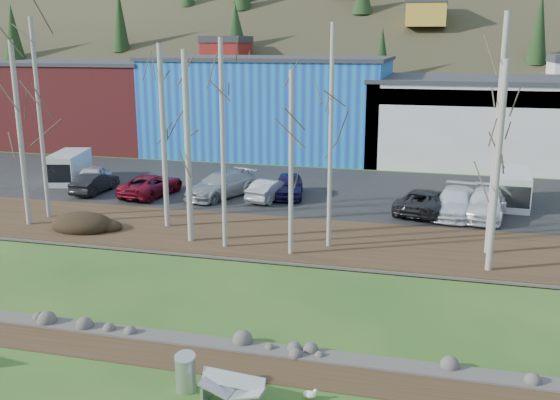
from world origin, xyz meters
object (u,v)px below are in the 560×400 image
(car_0, at_px, (94,176))
(car_7, at_px, (485,204))
(car_4, at_px, (289,185))
(car_9, at_px, (455,202))
(car_6, at_px, (429,201))
(car_1, at_px, (95,183))
(van_grey, at_px, (68,168))
(bench_damaged, at_px, (232,389))
(car_3, at_px, (221,185))
(van_white, at_px, (511,189))
(litter_bin, at_px, (186,374))
(seagull, at_px, (310,394))
(car_5, at_px, (270,190))
(car_2, at_px, (151,185))
(car_8, at_px, (423,201))

(car_0, bearing_deg, car_7, 158.77)
(car_4, xyz_separation_m, car_9, (9.98, -1.94, 0.02))
(car_6, bearing_deg, car_1, 15.16)
(van_grey, bearing_deg, bench_damaged, -63.41)
(car_3, distance_m, van_white, 17.45)
(car_3, relative_size, van_grey, 1.09)
(litter_bin, bearing_deg, car_1, 126.04)
(seagull, bearing_deg, car_5, 86.43)
(car_4, bearing_deg, bench_damaged, -91.57)
(car_2, height_order, car_9, car_9)
(car_5, height_order, car_8, car_8)
(car_4, bearing_deg, van_grey, 167.37)
(litter_bin, bearing_deg, car_9, 69.50)
(car_9, bearing_deg, bench_damaged, -97.18)
(litter_bin, bearing_deg, car_4, 96.08)
(car_5, bearing_deg, car_0, 12.14)
(car_3, distance_m, car_5, 3.18)
(car_0, relative_size, car_6, 0.90)
(car_2, bearing_deg, car_0, -5.86)
(car_6, bearing_deg, car_2, 14.61)
(car_4, bearing_deg, car_0, 172.16)
(car_0, bearing_deg, car_9, 158.58)
(car_3, height_order, car_9, car_3)
(car_0, height_order, car_5, car_0)
(car_3, bearing_deg, bench_damaged, -46.63)
(bench_damaged, distance_m, van_white, 25.48)
(car_6, distance_m, van_white, 5.50)
(seagull, bearing_deg, car_0, 110.34)
(car_5, bearing_deg, car_4, -114.04)
(car_5, relative_size, car_9, 0.77)
(car_2, height_order, van_white, van_white)
(seagull, distance_m, car_4, 22.69)
(car_3, xyz_separation_m, car_7, (15.69, -0.76, -0.02))
(seagull, xyz_separation_m, car_5, (-6.77, 20.76, 0.61))
(seagull, xyz_separation_m, car_1, (-18.17, 19.79, 0.62))
(seagull, bearing_deg, car_3, 93.99)
(litter_bin, relative_size, car_5, 0.25)
(car_6, distance_m, car_9, 1.40)
(seagull, bearing_deg, car_2, 103.97)
(car_9, bearing_deg, seagull, -92.27)
(car_1, distance_m, car_8, 20.57)
(car_2, height_order, car_4, car_4)
(van_grey, bearing_deg, car_8, -19.21)
(car_2, height_order, car_8, car_8)
(bench_damaged, relative_size, car_4, 0.45)
(car_1, xyz_separation_m, car_7, (23.92, 0.18, 0.09))
(litter_bin, bearing_deg, car_5, 98.79)
(litter_bin, relative_size, car_9, 0.19)
(bench_damaged, xyz_separation_m, car_7, (7.77, 20.65, 0.47))
(car_0, height_order, car_7, car_0)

